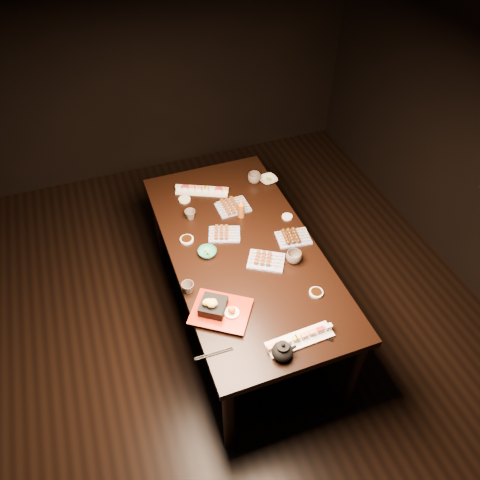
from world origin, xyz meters
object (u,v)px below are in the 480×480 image
(teacup_near_left, at_px, (188,288))
(teapot, at_px, (283,350))
(yakitori_plate_right, at_px, (266,259))
(teacup_mid_right, at_px, (294,257))
(tempura_tray, at_px, (221,307))
(teacup_far_left, at_px, (190,215))
(edamame_bowl_cream, at_px, (268,180))
(sushi_platter_near, at_px, (300,338))
(yakitori_plate_left, at_px, (233,205))
(condiment_bottle, at_px, (241,208))
(edamame_bowl_green, at_px, (207,252))
(yakitori_plate_center, at_px, (224,232))
(sushi_platter_far, at_px, (202,189))
(teacup_far_right, at_px, (254,178))
(dining_table, at_px, (242,285))

(teacup_near_left, height_order, teapot, teapot)
(yakitori_plate_right, bearing_deg, teacup_mid_right, 11.74)
(tempura_tray, height_order, teapot, tempura_tray)
(yakitori_plate_right, relative_size, teacup_far_left, 3.01)
(edamame_bowl_cream, bearing_deg, sushi_platter_near, -105.50)
(yakitori_plate_left, xyz_separation_m, condiment_bottle, (0.03, -0.10, 0.04))
(edamame_bowl_green, bearing_deg, teacup_mid_right, -26.33)
(yakitori_plate_center, relative_size, teapot, 1.54)
(edamame_bowl_cream, xyz_separation_m, teapot, (-0.49, -1.37, 0.04))
(sushi_platter_far, distance_m, yakitori_plate_right, 0.81)
(edamame_bowl_green, relative_size, teacup_far_left, 1.62)
(edamame_bowl_cream, distance_m, tempura_tray, 1.23)
(teapot, bearing_deg, yakitori_plate_right, 77.66)
(sushi_platter_far, xyz_separation_m, edamame_bowl_green, (-0.15, -0.60, -0.00))
(tempura_tray, bearing_deg, yakitori_plate_center, 103.75)
(yakitori_plate_right, height_order, teacup_far_right, teacup_far_right)
(yakitori_plate_right, distance_m, yakitori_plate_left, 0.54)
(yakitori_plate_left, height_order, teapot, teapot)
(tempura_tray, xyz_separation_m, teacup_far_right, (0.60, 1.03, -0.02))
(sushi_platter_near, relative_size, tempura_tray, 1.17)
(yakitori_plate_right, distance_m, teacup_far_left, 0.63)
(sushi_platter_near, relative_size, yakitori_plate_left, 1.69)
(edamame_bowl_green, height_order, teacup_far_right, teacup_far_right)
(dining_table, relative_size, teacup_far_left, 24.83)
(edamame_bowl_green, distance_m, teapot, 0.83)
(edamame_bowl_green, distance_m, teacup_far_right, 0.79)
(yakitori_plate_center, distance_m, yakitori_plate_right, 0.35)
(teacup_mid_right, relative_size, condiment_bottle, 0.69)
(dining_table, xyz_separation_m, teacup_mid_right, (0.25, -0.22, 0.41))
(sushi_platter_far, distance_m, teacup_mid_right, 0.90)
(edamame_bowl_green, distance_m, teacup_near_left, 0.31)
(yakitori_plate_right, bearing_deg, sushi_platter_near, -63.98)
(sushi_platter_far, relative_size, edamame_bowl_green, 3.17)
(teacup_near_left, distance_m, teacup_far_right, 1.10)
(dining_table, distance_m, condiment_bottle, 0.53)
(teacup_near_left, bearing_deg, yakitori_plate_right, 6.78)
(edamame_bowl_green, bearing_deg, teapot, -79.83)
(dining_table, distance_m, tempura_tray, 0.68)
(teacup_far_right, bearing_deg, teacup_near_left, -131.57)
(edamame_bowl_green, xyz_separation_m, teacup_near_left, (-0.19, -0.24, 0.02))
(condiment_bottle, bearing_deg, sushi_platter_near, -92.67)
(yakitori_plate_center, height_order, yakitori_plate_right, yakitori_plate_right)
(yakitori_plate_left, bearing_deg, yakitori_plate_right, -89.20)
(yakitori_plate_center, relative_size, teacup_mid_right, 2.11)
(yakitori_plate_center, relative_size, teacup_far_right, 2.13)
(teacup_far_right, bearing_deg, teacup_mid_right, -94.18)
(sushi_platter_far, xyz_separation_m, condiment_bottle, (0.17, -0.34, 0.05))
(dining_table, distance_m, sushi_platter_near, 0.84)
(yakitori_plate_right, xyz_separation_m, teapot, (-0.17, -0.63, 0.03))
(dining_table, relative_size, yakitori_plate_center, 8.97)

